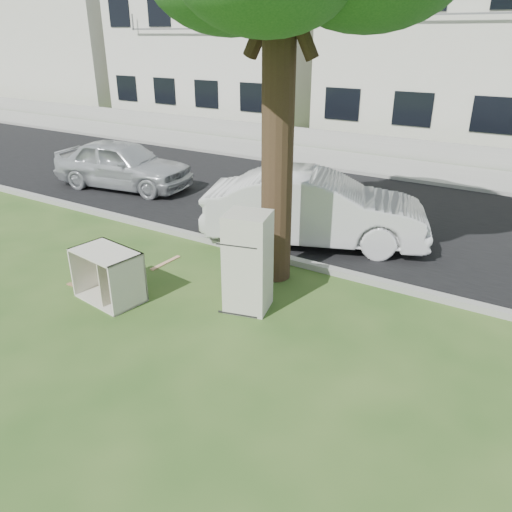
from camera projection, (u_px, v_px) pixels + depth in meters
The scene contains 16 objects.
ground at pixel (239, 326), 7.67m from camera, with size 120.00×120.00×0.00m, color #2A4C1B.
road at pixel (374, 215), 12.32m from camera, with size 120.00×7.00×0.01m, color black.
kerb_near at pixel (310, 268), 9.57m from camera, with size 120.00×0.18×0.12m, color gray.
kerb_far at pixel (414, 182), 15.07m from camera, with size 120.00×0.18×0.12m, color gray.
sidewalk at pixel (427, 172), 16.19m from camera, with size 120.00×2.80×0.01m, color gray.
low_wall at pixel (440, 152), 17.29m from camera, with size 120.00×0.15×0.70m, color gray.
townhouse_left at pixel (233, 46), 25.58m from camera, with size 10.20×8.16×7.04m.
townhouse_center at pixel (483, 44), 19.71m from camera, with size 11.22×8.16×7.44m.
filler_left at pixel (62, 49), 32.86m from camera, with size 16.00×9.00×6.40m, color beige.
fridge at pixel (248, 262), 7.87m from camera, with size 0.67×0.62×1.63m, color #BBB6A9.
cabinet at pixel (108, 275), 8.29m from camera, with size 1.12×0.70×0.88m, color beige.
plank_a at pixel (89, 290), 8.72m from camera, with size 1.04×0.09×0.02m, color #8E6545.
plank_b at pixel (98, 258), 9.96m from camera, with size 1.01×0.10×0.02m, color tan.
plank_c at pixel (166, 263), 9.76m from camera, with size 0.77×0.09×0.02m, color tan.
car_center at pixel (315, 208), 10.46m from camera, with size 1.61×4.62×1.52m, color silver.
car_left at pixel (123, 164), 14.28m from camera, with size 1.63×4.06×1.38m, color #B0B3B7.
Camera 1 is at (3.68, -5.44, 4.11)m, focal length 35.00 mm.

